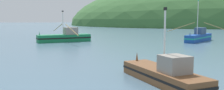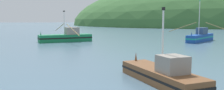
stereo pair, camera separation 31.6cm
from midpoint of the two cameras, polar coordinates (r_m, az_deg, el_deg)
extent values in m
ellipsoid|color=#516B38|center=(227.25, 20.79, 4.62)|extent=(139.56, 111.65, 81.36)
ellipsoid|color=#47703D|center=(259.93, 20.70, 4.76)|extent=(115.58, 92.47, 104.35)
ellipsoid|color=#386633|center=(195.57, 22.72, 4.37)|extent=(208.76, 167.01, 61.83)
cube|color=#197A47|center=(46.70, -11.24, 1.57)|extent=(9.86, 6.01, 1.36)
cube|color=black|center=(46.69, -11.24, 1.65)|extent=(9.96, 6.07, 0.24)
cone|color=#197A47|center=(45.72, -16.70, 2.63)|extent=(0.26, 0.26, 0.70)
cube|color=gray|center=(46.95, -9.75, 3.27)|extent=(2.95, 2.82, 1.34)
cylinder|color=silver|center=(46.52, -11.52, 4.97)|extent=(0.12, 0.12, 4.19)
cube|color=black|center=(46.54, -11.57, 7.70)|extent=(0.34, 0.17, 0.20)
cylinder|color=#997F4C|center=(41.89, -9.60, 3.57)|extent=(3.04, 6.86, 1.78)
cylinder|color=#997F4C|center=(51.33, -12.66, 3.96)|extent=(3.04, 6.86, 1.78)
cube|color=#19479E|center=(49.39, 19.32, 1.59)|extent=(7.86, 8.74, 1.36)
cube|color=teal|center=(49.38, 19.32, 1.67)|extent=(7.93, 8.83, 0.25)
cone|color=#19479E|center=(45.00, 17.46, 2.56)|extent=(0.28, 0.28, 0.70)
cube|color=#334C6B|center=(49.97, 19.63, 3.13)|extent=(2.85, 3.00, 1.26)
cylinder|color=silver|center=(48.32, 19.09, 5.93)|extent=(0.12, 0.12, 6.10)
cube|color=teal|center=(48.43, 19.22, 9.68)|extent=(0.26, 0.29, 0.20)
cylinder|color=#997F4C|center=(48.22, 23.56, 3.63)|extent=(4.37, 3.78, 2.04)
cylinder|color=#997F4C|center=(50.59, 15.42, 4.01)|extent=(4.37, 3.78, 2.04)
cube|color=brown|center=(16.96, 11.02, -6.98)|extent=(4.60, 7.88, 0.92)
cube|color=black|center=(16.95, 11.02, -6.83)|extent=(4.65, 7.96, 0.17)
cone|color=brown|center=(19.76, 5.36, -2.64)|extent=(0.26, 0.26, 0.70)
cube|color=gray|center=(15.72, 13.76, -4.34)|extent=(2.03, 2.07, 1.08)
cylinder|color=silver|center=(16.43, 11.56, 1.07)|extent=(0.12, 0.12, 3.88)
cube|color=black|center=(16.38, 11.72, 8.26)|extent=(0.15, 0.35, 0.20)
camera|label=1|loc=(0.16, -90.34, -0.04)|focal=39.41mm
camera|label=2|loc=(0.16, 89.66, 0.04)|focal=39.41mm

